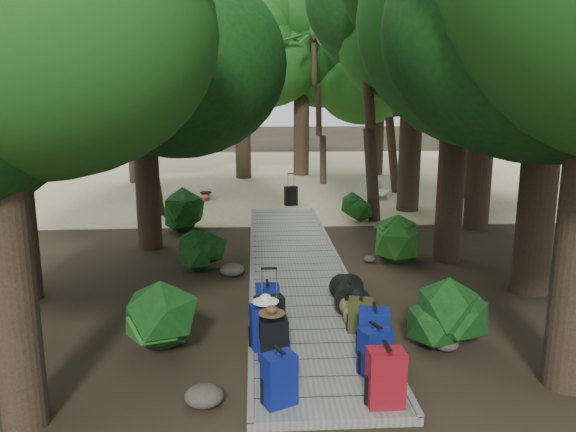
{
  "coord_description": "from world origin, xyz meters",
  "views": [
    {
      "loc": [
        -0.88,
        -10.61,
        3.66
      ],
      "look_at": [
        -0.13,
        1.84,
        1.0
      ],
      "focal_mm": 35.0,
      "sensor_mm": 36.0,
      "label": 1
    }
  ],
  "objects_px": {
    "backpack_right_b": "(375,349)",
    "sun_lounger": "(378,189)",
    "backpack_left_b": "(274,338)",
    "lone_suitcase_on_sand": "(291,196)",
    "backpack_right_a": "(386,375)",
    "kayak": "(206,194)",
    "backpack_right_c": "(374,329)",
    "backpack_right_d": "(361,313)",
    "suitcase_on_boardwalk": "(269,318)",
    "duffel_right_black": "(350,294)",
    "duffel_right_khaki": "(357,309)",
    "backpack_left_a": "(279,376)",
    "backpack_left_d": "(267,299)",
    "backpack_left_c": "(264,324)"
  },
  "relations": [
    {
      "from": "backpack_right_b",
      "to": "sun_lounger",
      "type": "xyz_separation_m",
      "value": [
        3.0,
        13.45,
        -0.13
      ]
    },
    {
      "from": "backpack_left_b",
      "to": "lone_suitcase_on_sand",
      "type": "xyz_separation_m",
      "value": [
        1.0,
        11.73,
        -0.12
      ]
    },
    {
      "from": "backpack_right_a",
      "to": "kayak",
      "type": "height_order",
      "value": "backpack_right_a"
    },
    {
      "from": "backpack_left_b",
      "to": "backpack_right_b",
      "type": "xyz_separation_m",
      "value": [
        1.3,
        -0.41,
        -0.0
      ]
    },
    {
      "from": "backpack_right_a",
      "to": "backpack_right_c",
      "type": "bearing_deg",
      "value": 82.24
    },
    {
      "from": "backpack_right_d",
      "to": "lone_suitcase_on_sand",
      "type": "distance_m",
      "value": 10.79
    },
    {
      "from": "backpack_left_b",
      "to": "kayak",
      "type": "height_order",
      "value": "backpack_left_b"
    },
    {
      "from": "backpack_right_c",
      "to": "kayak",
      "type": "xyz_separation_m",
      "value": [
        -3.42,
        13.13,
        -0.31
      ]
    },
    {
      "from": "backpack_left_b",
      "to": "suitcase_on_boardwalk",
      "type": "xyz_separation_m",
      "value": [
        -0.04,
        0.75,
        -0.02
      ]
    },
    {
      "from": "duffel_right_black",
      "to": "duffel_right_khaki",
      "type": "bearing_deg",
      "value": -76.67
    },
    {
      "from": "backpack_left_b",
      "to": "lone_suitcase_on_sand",
      "type": "bearing_deg",
      "value": 79.89
    },
    {
      "from": "backpack_right_d",
      "to": "backpack_right_b",
      "type": "bearing_deg",
      "value": -80.0
    },
    {
      "from": "backpack_right_c",
      "to": "lone_suitcase_on_sand",
      "type": "relative_size",
      "value": 1.11
    },
    {
      "from": "backpack_right_c",
      "to": "backpack_right_d",
      "type": "height_order",
      "value": "backpack_right_c"
    },
    {
      "from": "suitcase_on_boardwalk",
      "to": "sun_lounger",
      "type": "xyz_separation_m",
      "value": [
        4.33,
        12.29,
        -0.12
      ]
    },
    {
      "from": "backpack_right_c",
      "to": "suitcase_on_boardwalk",
      "type": "distance_m",
      "value": 1.55
    },
    {
      "from": "backpack_left_a",
      "to": "backpack_right_b",
      "type": "height_order",
      "value": "backpack_left_a"
    },
    {
      "from": "duffel_right_khaki",
      "to": "kayak",
      "type": "relative_size",
      "value": 0.18
    },
    {
      "from": "backpack_left_b",
      "to": "backpack_right_c",
      "type": "relative_size",
      "value": 0.95
    },
    {
      "from": "backpack_left_d",
      "to": "duffel_right_khaki",
      "type": "xyz_separation_m",
      "value": [
        1.44,
        -0.29,
        -0.11
      ]
    },
    {
      "from": "backpack_left_a",
      "to": "backpack_right_a",
      "type": "xyz_separation_m",
      "value": [
        1.24,
        -0.09,
        0.03
      ]
    },
    {
      "from": "backpack_left_b",
      "to": "backpack_right_c",
      "type": "bearing_deg",
      "value": 1.56
    },
    {
      "from": "suitcase_on_boardwalk",
      "to": "sun_lounger",
      "type": "bearing_deg",
      "value": 55.78
    },
    {
      "from": "backpack_left_b",
      "to": "backpack_right_a",
      "type": "relative_size",
      "value": 0.91
    },
    {
      "from": "backpack_right_b",
      "to": "backpack_right_c",
      "type": "relative_size",
      "value": 0.95
    },
    {
      "from": "duffel_right_khaki",
      "to": "duffel_right_black",
      "type": "relative_size",
      "value": 0.71
    },
    {
      "from": "kayak",
      "to": "suitcase_on_boardwalk",
      "type": "bearing_deg",
      "value": -84.57
    },
    {
      "from": "lone_suitcase_on_sand",
      "to": "kayak",
      "type": "height_order",
      "value": "lone_suitcase_on_sand"
    },
    {
      "from": "backpack_left_c",
      "to": "backpack_right_d",
      "type": "height_order",
      "value": "backpack_left_c"
    },
    {
      "from": "backpack_right_a",
      "to": "backpack_right_b",
      "type": "bearing_deg",
      "value": 85.67
    },
    {
      "from": "backpack_left_a",
      "to": "duffel_right_black",
      "type": "bearing_deg",
      "value": 40.09
    },
    {
      "from": "backpack_right_a",
      "to": "duffel_right_khaki",
      "type": "height_order",
      "value": "backpack_right_a"
    },
    {
      "from": "sun_lounger",
      "to": "backpack_left_b",
      "type": "bearing_deg",
      "value": -84.35
    },
    {
      "from": "backpack_right_c",
      "to": "sun_lounger",
      "type": "relative_size",
      "value": 0.38
    },
    {
      "from": "duffel_right_khaki",
      "to": "lone_suitcase_on_sand",
      "type": "distance_m",
      "value": 10.36
    },
    {
      "from": "kayak",
      "to": "backpack_left_a",
      "type": "bearing_deg",
      "value": -85.45
    },
    {
      "from": "backpack_left_b",
      "to": "lone_suitcase_on_sand",
      "type": "distance_m",
      "value": 11.77
    },
    {
      "from": "backpack_right_a",
      "to": "backpack_right_d",
      "type": "height_order",
      "value": "backpack_right_a"
    },
    {
      "from": "duffel_right_black",
      "to": "kayak",
      "type": "height_order",
      "value": "duffel_right_black"
    },
    {
      "from": "backpack_right_b",
      "to": "sun_lounger",
      "type": "distance_m",
      "value": 13.78
    },
    {
      "from": "backpack_left_a",
      "to": "sun_lounger",
      "type": "distance_m",
      "value": 14.74
    },
    {
      "from": "backpack_right_d",
      "to": "suitcase_on_boardwalk",
      "type": "height_order",
      "value": "suitcase_on_boardwalk"
    },
    {
      "from": "backpack_left_a",
      "to": "backpack_left_c",
      "type": "relative_size",
      "value": 0.98
    },
    {
      "from": "backpack_right_c",
      "to": "kayak",
      "type": "relative_size",
      "value": 0.24
    },
    {
      "from": "backpack_right_b",
      "to": "duffel_right_black",
      "type": "bearing_deg",
      "value": 65.86
    },
    {
      "from": "duffel_right_black",
      "to": "suitcase_on_boardwalk",
      "type": "distance_m",
      "value": 1.82
    },
    {
      "from": "backpack_right_c",
      "to": "suitcase_on_boardwalk",
      "type": "bearing_deg",
      "value": 167.71
    },
    {
      "from": "backpack_right_b",
      "to": "sun_lounger",
      "type": "bearing_deg",
      "value": 54.85
    },
    {
      "from": "lone_suitcase_on_sand",
      "to": "duffel_right_khaki",
      "type": "bearing_deg",
      "value": -107.47
    },
    {
      "from": "backpack_left_d",
      "to": "suitcase_on_boardwalk",
      "type": "distance_m",
      "value": 0.92
    }
  ]
}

